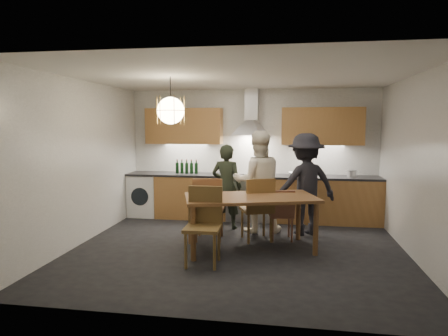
# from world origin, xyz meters

# --- Properties ---
(ground) EXTENTS (5.00, 5.00, 0.00)m
(ground) POSITION_xyz_m (0.00, 0.00, 0.00)
(ground) COLOR black
(ground) RESTS_ON ground
(room_shell) EXTENTS (5.02, 4.52, 2.61)m
(room_shell) POSITION_xyz_m (0.00, 0.00, 1.71)
(room_shell) COLOR white
(room_shell) RESTS_ON ground
(counter_run) EXTENTS (5.00, 0.62, 0.90)m
(counter_run) POSITION_xyz_m (0.02, 1.95, 0.45)
(counter_run) COLOR #B88247
(counter_run) RESTS_ON ground
(range_stove) EXTENTS (0.90, 0.60, 0.92)m
(range_stove) POSITION_xyz_m (0.00, 1.94, 0.44)
(range_stove) COLOR silver
(range_stove) RESTS_ON ground
(wall_fixtures) EXTENTS (4.30, 0.54, 1.10)m
(wall_fixtures) POSITION_xyz_m (0.00, 2.07, 1.87)
(wall_fixtures) COLOR #BB8548
(wall_fixtures) RESTS_ON ground
(pendant_lamp) EXTENTS (0.43, 0.43, 0.70)m
(pendant_lamp) POSITION_xyz_m (-1.00, -0.10, 2.10)
(pendant_lamp) COLOR black
(pendant_lamp) RESTS_ON ground
(dining_table) EXTENTS (2.14, 1.49, 0.82)m
(dining_table) POSITION_xyz_m (0.19, 0.03, 0.73)
(dining_table) COLOR brown
(dining_table) RESTS_ON ground
(chair_back_left) EXTENTS (0.50, 0.50, 1.04)m
(chair_back_left) POSITION_xyz_m (-0.53, 0.35, 0.60)
(chair_back_left) COLOR brown
(chair_back_left) RESTS_ON ground
(chair_back_mid) EXTENTS (0.61, 0.61, 1.04)m
(chair_back_mid) POSITION_xyz_m (0.28, 0.45, 0.60)
(chair_back_mid) COLOR brown
(chair_back_mid) RESTS_ON ground
(chair_back_right) EXTENTS (0.44, 0.44, 0.85)m
(chair_back_right) POSITION_xyz_m (0.65, 0.55, 0.49)
(chair_back_right) COLOR brown
(chair_back_right) RESTS_ON ground
(chair_front) EXTENTS (0.48, 0.48, 1.05)m
(chair_front) POSITION_xyz_m (-0.39, -0.64, 0.60)
(chair_front) COLOR brown
(chair_front) RESTS_ON ground
(person_left) EXTENTS (0.62, 0.46, 1.54)m
(person_left) POSITION_xyz_m (-0.36, 1.22, 0.77)
(person_left) COLOR black
(person_left) RESTS_ON ground
(person_mid) EXTENTS (0.98, 0.83, 1.78)m
(person_mid) POSITION_xyz_m (0.22, 1.09, 0.89)
(person_mid) COLOR white
(person_mid) RESTS_ON ground
(person_right) EXTENTS (1.29, 1.05, 1.75)m
(person_right) POSITION_xyz_m (1.04, 1.04, 0.87)
(person_right) COLOR black
(person_right) RESTS_ON ground
(mixing_bowl) EXTENTS (0.38, 0.38, 0.08)m
(mixing_bowl) POSITION_xyz_m (0.90, 1.90, 0.94)
(mixing_bowl) COLOR silver
(mixing_bowl) RESTS_ON counter_run
(stock_pot) EXTENTS (0.18, 0.18, 0.12)m
(stock_pot) POSITION_xyz_m (1.94, 1.95, 0.96)
(stock_pot) COLOR #BBBABE
(stock_pot) RESTS_ON counter_run
(wine_bottles) EXTENTS (0.47, 0.07, 0.28)m
(wine_bottles) POSITION_xyz_m (-1.30, 1.96, 1.04)
(wine_bottles) COLOR black
(wine_bottles) RESTS_ON counter_run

